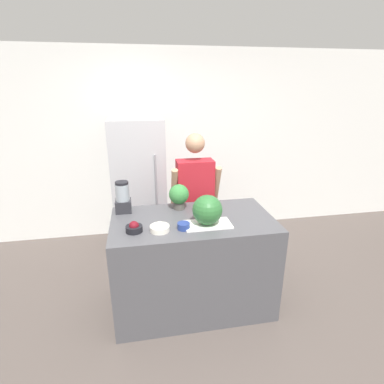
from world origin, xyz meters
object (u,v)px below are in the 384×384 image
object	(u,v)px
watermelon	(207,210)
bowl_small_blue	(184,226)
refrigerator	(139,185)
bowl_cream	(160,228)
person	(195,203)
bowl_cherries	(134,228)
potted_plant	(179,195)
blender	(123,198)

from	to	relation	value
watermelon	bowl_small_blue	size ratio (longest dim) A/B	2.44
refrigerator	bowl_cream	xyz separation A→B (m)	(0.15, -1.52, 0.10)
person	bowl_cherries	bearing A→B (deg)	-130.04
watermelon	bowl_small_blue	world-z (taller)	watermelon
bowl_cherries	bowl_cream	distance (m)	0.22
bowl_cherries	potted_plant	size ratio (longest dim) A/B	0.56
blender	potted_plant	size ratio (longest dim) A/B	1.21
person	bowl_small_blue	size ratio (longest dim) A/B	15.08
watermelon	potted_plant	xyz separation A→B (m)	(-0.19, 0.41, -0.00)
refrigerator	person	bearing A→B (deg)	-48.03
bowl_cherries	potted_plant	bearing A→B (deg)	43.73
potted_plant	refrigerator	bearing A→B (deg)	109.63
bowl_cherries	bowl_cream	xyz separation A→B (m)	(0.21, -0.03, -0.01)
bowl_cherries	blender	distance (m)	0.48
bowl_cherries	person	bearing A→B (deg)	49.96
bowl_cherries	refrigerator	bearing A→B (deg)	87.62
person	blender	xyz separation A→B (m)	(-0.78, -0.36, 0.25)
refrigerator	person	size ratio (longest dim) A/B	1.07
bowl_cream	refrigerator	bearing A→B (deg)	95.70
bowl_cream	bowl_small_blue	size ratio (longest dim) A/B	1.54
bowl_cream	potted_plant	size ratio (longest dim) A/B	0.66
watermelon	potted_plant	distance (m)	0.46
watermelon	blender	distance (m)	0.86
bowl_cream	potted_plant	world-z (taller)	potted_plant
watermelon	blender	xyz separation A→B (m)	(-0.74, 0.44, -0.00)
person	blender	size ratio (longest dim) A/B	5.31
bowl_cherries	potted_plant	world-z (taller)	potted_plant
bowl_small_blue	person	bearing A→B (deg)	72.67
person	bowl_small_blue	bearing A→B (deg)	-107.33
refrigerator	bowl_small_blue	distance (m)	1.57
refrigerator	bowl_small_blue	xyz separation A→B (m)	(0.36, -1.53, 0.10)
refrigerator	blender	bearing A→B (deg)	-98.83
person	bowl_cherries	world-z (taller)	person
watermelon	bowl_cream	size ratio (longest dim) A/B	1.59
watermelon	bowl_cream	distance (m)	0.44
person	blender	distance (m)	0.89
blender	potted_plant	distance (m)	0.55
watermelon	person	bearing A→B (deg)	86.87
bowl_small_blue	bowl_cherries	bearing A→B (deg)	176.26
watermelon	potted_plant	size ratio (longest dim) A/B	1.04
watermelon	bowl_cherries	world-z (taller)	watermelon
bowl_cherries	bowl_small_blue	xyz separation A→B (m)	(0.42, -0.03, -0.01)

